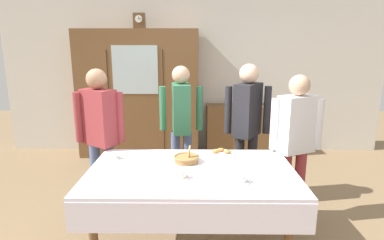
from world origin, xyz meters
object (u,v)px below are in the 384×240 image
spoon_center (201,189)px  spoon_far_right (264,165)px  tea_cup_front_edge (242,179)px  person_by_cabinet (100,128)px  dining_table (191,181)px  spoon_mid_left (239,166)px  wall_cabinet (139,94)px  book_stack (243,102)px  person_behind_table_left (247,120)px  mantel_clock (139,21)px  tea_cup_mid_left (182,175)px  person_near_right_end (296,136)px  bookshelf_low (242,130)px  bread_basket (186,158)px  tea_cup_back_edge (114,156)px  person_beside_shelf (181,118)px  pastry_plate (221,153)px

spoon_center → spoon_far_right: bearing=41.2°
tea_cup_front_edge → person_by_cabinet: (-1.38, 0.90, 0.18)m
dining_table → tea_cup_front_edge: (0.40, -0.22, 0.12)m
spoon_far_right → spoon_mid_left: 0.23m
wall_cabinet → book_stack: size_ratio=9.46×
person_behind_table_left → mantel_clock: bearing=132.2°
tea_cup_front_edge → person_by_cabinet: 1.65m
dining_table → spoon_far_right: size_ratio=15.08×
book_stack → person_behind_table_left: person_behind_table_left is taller
mantel_clock → person_by_cabinet: mantel_clock is taller
wall_cabinet → tea_cup_mid_left: wall_cabinet is taller
dining_table → person_near_right_end: person_near_right_end is taller
bookshelf_low → book_stack: 0.47m
bread_basket → person_by_cabinet: size_ratio=0.15×
dining_table → spoon_center: (0.07, -0.36, 0.10)m
dining_table → bread_basket: bread_basket is taller
tea_cup_mid_left → tea_cup_back_edge: same height
wall_cabinet → tea_cup_back_edge: size_ratio=15.83×
person_beside_shelf → person_behind_table_left: size_ratio=0.98×
wall_cabinet → mantel_clock: bearing=-0.7°
bookshelf_low → spoon_far_right: bearing=-93.8°
tea_cup_front_edge → person_beside_shelf: person_beside_shelf is taller
dining_table → bookshelf_low: 2.78m
mantel_clock → spoon_far_right: 3.20m
dining_table → bookshelf_low: (0.82, 2.64, -0.24)m
tea_cup_back_edge → spoon_far_right: bearing=-6.1°
person_beside_shelf → person_by_cabinet: (-0.84, -0.49, 0.00)m
tea_cup_back_edge → person_near_right_end: size_ratio=0.08×
bookshelf_low → wall_cabinet: bearing=-178.3°
spoon_mid_left → spoon_center: bearing=-126.2°
mantel_clock → spoon_center: size_ratio=2.02×
wall_cabinet → bookshelf_low: wall_cabinet is taller
dining_table → bread_basket: 0.26m
bookshelf_low → book_stack: bearing=180.0°
pastry_plate → person_near_right_end: bearing=6.6°
bookshelf_low → bread_basket: bread_basket is taller
pastry_plate → spoon_far_right: size_ratio=2.35×
person_near_right_end → bread_basket: bearing=-164.4°
pastry_plate → spoon_far_right: 0.47m
mantel_clock → bread_basket: bearing=-71.4°
tea_cup_back_edge → bread_basket: (0.69, -0.08, 0.01)m
tea_cup_front_edge → pastry_plate: tea_cup_front_edge is taller
tea_cup_back_edge → spoon_mid_left: 1.18m
tea_cup_back_edge → person_near_right_end: person_near_right_end is taller
book_stack → spoon_far_right: size_ratio=1.83×
mantel_clock → bookshelf_low: mantel_clock is taller
dining_table → spoon_mid_left: size_ratio=15.08×
wall_cabinet → person_beside_shelf: size_ratio=1.30×
spoon_center → person_behind_table_left: (0.55, 1.33, 0.22)m
tea_cup_mid_left → pastry_plate: size_ratio=0.46×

